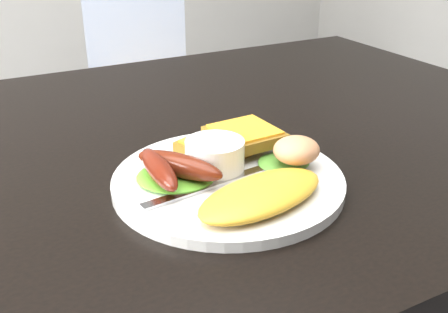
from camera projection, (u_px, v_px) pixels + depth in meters
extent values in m
cube|color=black|center=(180.00, 150.00, 0.73)|extent=(1.20, 0.80, 0.04)
cube|color=tan|center=(155.00, 89.00, 1.88)|extent=(0.48, 0.48, 0.04)
imported|color=navy|center=(212.00, 7.00, 1.16)|extent=(0.68, 0.54, 1.67)
cylinder|color=white|center=(228.00, 181.00, 0.59)|extent=(0.26, 0.26, 0.01)
ellipsoid|color=#409625|center=(176.00, 176.00, 0.58)|extent=(0.11, 0.11, 0.01)
ellipsoid|color=#46982D|center=(284.00, 162.00, 0.61)|extent=(0.08, 0.07, 0.01)
ellipsoid|color=yellow|center=(262.00, 195.00, 0.53)|extent=(0.17, 0.10, 0.02)
ellipsoid|color=#5C130C|center=(159.00, 169.00, 0.56)|extent=(0.03, 0.10, 0.02)
ellipsoid|color=#5F1512|center=(179.00, 165.00, 0.57)|extent=(0.08, 0.11, 0.03)
cylinder|color=white|center=(215.00, 157.00, 0.59)|extent=(0.09, 0.09, 0.04)
cube|color=#926221|center=(218.00, 147.00, 0.65)|extent=(0.10, 0.10, 0.01)
cube|color=olive|center=(245.00, 136.00, 0.65)|extent=(0.08, 0.08, 0.01)
ellipsoid|color=#CFB38A|center=(296.00, 150.00, 0.60)|extent=(0.07, 0.07, 0.03)
cube|color=#ADAFB7|center=(206.00, 187.00, 0.56)|extent=(0.15, 0.03, 0.00)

